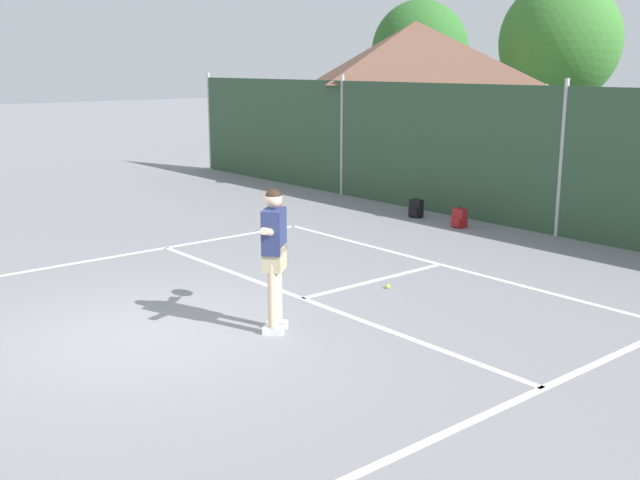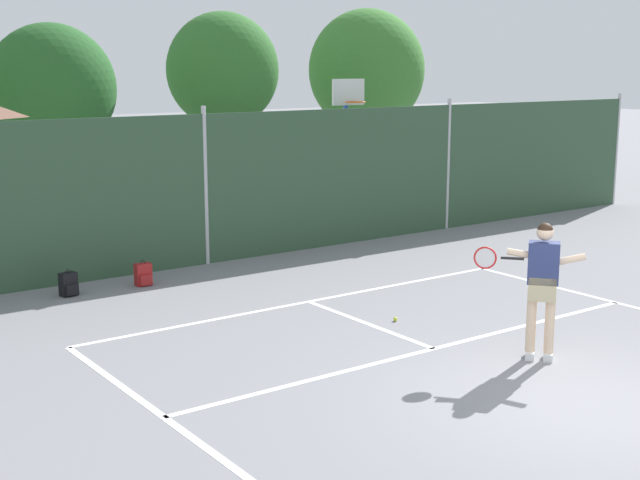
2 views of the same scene
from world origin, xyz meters
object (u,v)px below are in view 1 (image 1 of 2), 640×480
tennis_player (274,247)px  backpack_red (459,218)px  tennis_ball (388,286)px  backpack_black (416,209)px

tennis_player → backpack_red: bearing=111.1°
tennis_player → tennis_ball: size_ratio=28.10×
tennis_player → tennis_ball: bearing=99.4°
tennis_player → backpack_red: tennis_player is taller
tennis_ball → backpack_red: (-2.20, 4.32, 0.16)m
tennis_ball → backpack_red: 4.85m
tennis_player → tennis_ball: (-0.41, 2.45, -1.08)m
tennis_ball → backpack_black: bearing=128.7°
backpack_black → tennis_ball: bearing=-51.3°
backpack_black → tennis_player: bearing=-60.1°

